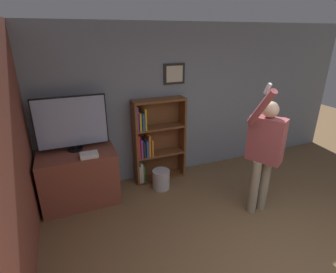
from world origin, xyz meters
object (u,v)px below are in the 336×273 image
at_px(television, 72,123).
at_px(bookshelf, 154,141).
at_px(game_console, 89,155).
at_px(waste_bin, 161,179).
at_px(person, 265,148).

relative_size(television, bookshelf, 0.69).
height_order(game_console, bookshelf, bookshelf).
xyz_separation_m(television, game_console, (0.17, -0.33, -0.40)).
height_order(television, bookshelf, television).
height_order(television, waste_bin, television).
xyz_separation_m(game_console, person, (2.27, -1.03, 0.16)).
relative_size(person, waste_bin, 5.92).
bearing_deg(person, television, -148.48).
xyz_separation_m(television, person, (2.43, -1.36, -0.24)).
bearing_deg(game_console, bookshelf, 21.05).
xyz_separation_m(person, waste_bin, (-1.13, 1.12, -0.87)).
height_order(bookshelf, person, person).
distance_m(television, bookshelf, 1.43).
bearing_deg(bookshelf, game_console, -158.95).
height_order(game_console, person, person).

